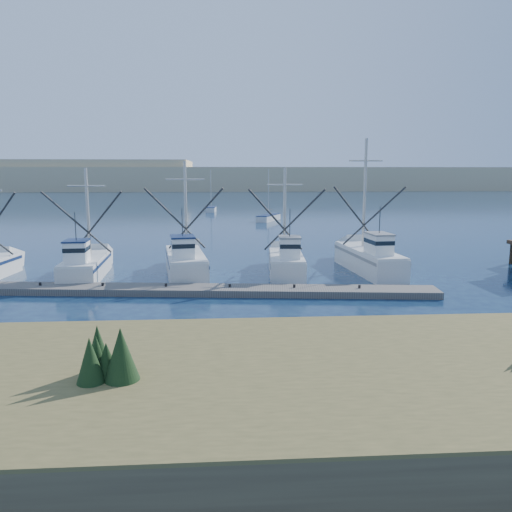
% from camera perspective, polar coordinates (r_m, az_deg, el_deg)
% --- Properties ---
extents(ground, '(500.00, 500.00, 0.00)m').
position_cam_1_polar(ground, '(25.84, 8.24, -7.30)').
color(ground, '#0D1B3B').
rests_on(ground, ground).
extents(shore_bank, '(40.00, 10.00, 1.60)m').
position_cam_1_polar(shore_bank, '(15.87, -13.77, -15.40)').
color(shore_bank, '#4C422D').
rests_on(shore_bank, ground).
extents(floating_dock, '(31.65, 5.45, 0.42)m').
position_cam_1_polar(floating_dock, '(31.52, -8.47, -3.85)').
color(floating_dock, '#635E59').
rests_on(floating_dock, ground).
extents(dune_ridge, '(360.00, 60.00, 10.00)m').
position_cam_1_polar(dune_ridge, '(234.26, -2.55, 8.82)').
color(dune_ridge, tan).
rests_on(dune_ridge, ground).
extents(trawler_fleet, '(30.79, 9.54, 10.04)m').
position_cam_1_polar(trawler_fleet, '(36.29, -6.10, -0.81)').
color(trawler_fleet, silver).
rests_on(trawler_fleet, ground).
extents(sailboat_near, '(4.41, 6.83, 8.10)m').
position_cam_1_polar(sailboat_near, '(79.01, 1.44, 4.40)').
color(sailboat_near, silver).
rests_on(sailboat_near, ground).
extents(sailboat_far, '(2.00, 5.12, 8.10)m').
position_cam_1_polar(sailboat_far, '(98.13, -5.15, 5.35)').
color(sailboat_far, silver).
rests_on(sailboat_far, ground).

